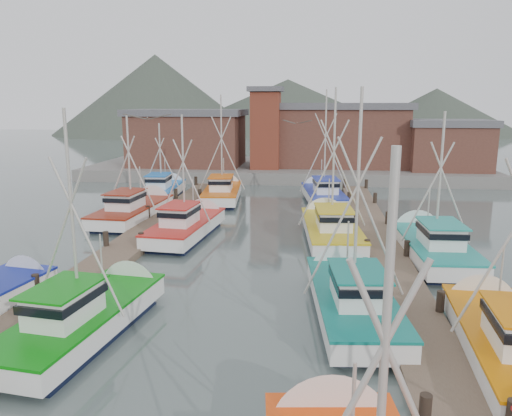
# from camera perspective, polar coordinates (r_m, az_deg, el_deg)

# --- Properties ---
(ground) EXTENTS (260.00, 260.00, 0.00)m
(ground) POSITION_cam_1_polar(r_m,az_deg,el_deg) (21.90, -2.22, -9.63)
(ground) COLOR #485755
(ground) RESTS_ON ground
(dock_left) EXTENTS (2.30, 46.00, 1.50)m
(dock_left) POSITION_cam_1_polar(r_m,az_deg,el_deg) (27.38, -15.57, -5.17)
(dock_left) COLOR brown
(dock_left) RESTS_ON ground
(dock_right) EXTENTS (2.30, 46.00, 1.50)m
(dock_right) POSITION_cam_1_polar(r_m,az_deg,el_deg) (25.68, 14.95, -6.26)
(dock_right) COLOR brown
(dock_right) RESTS_ON ground
(quay) EXTENTS (44.00, 16.00, 1.20)m
(quay) POSITION_cam_1_polar(r_m,az_deg,el_deg) (57.70, 3.47, 4.43)
(quay) COLOR gray
(quay) RESTS_ON ground
(shed_left) EXTENTS (12.72, 8.48, 6.20)m
(shed_left) POSITION_cam_1_polar(r_m,az_deg,el_deg) (57.05, -7.81, 8.03)
(shed_left) COLOR brown
(shed_left) RESTS_ON quay
(shed_center) EXTENTS (14.84, 9.54, 6.90)m
(shed_center) POSITION_cam_1_polar(r_m,az_deg,el_deg) (57.30, 9.58, 8.35)
(shed_center) COLOR brown
(shed_center) RESTS_ON quay
(shed_right) EXTENTS (8.48, 6.36, 5.20)m
(shed_right) POSITION_cam_1_polar(r_m,az_deg,el_deg) (56.02, 21.09, 6.78)
(shed_right) COLOR brown
(shed_right) RESTS_ON quay
(lookout_tower) EXTENTS (3.60, 3.60, 8.50)m
(lookout_tower) POSITION_cam_1_polar(r_m,az_deg,el_deg) (53.44, 1.11, 9.19)
(lookout_tower) COLOR maroon
(lookout_tower) RESTS_ON quay
(distant_hills) EXTENTS (175.00, 140.00, 42.00)m
(distant_hills) POSITION_cam_1_polar(r_m,az_deg,el_deg) (143.83, 0.32, 8.64)
(distant_hills) COLOR #434C3F
(distant_hills) RESTS_ON ground
(boat_4) EXTENTS (3.59, 8.68, 8.57)m
(boat_4) POSITION_cam_1_polar(r_m,az_deg,el_deg) (19.03, -18.36, -11.47)
(boat_4) COLOR black
(boat_4) RESTS_ON ground
(boat_5) EXTENTS (3.72, 9.08, 9.34)m
(boat_5) POSITION_cam_1_polar(r_m,az_deg,el_deg) (20.00, 10.69, -9.88)
(boat_5) COLOR black
(boat_5) RESTS_ON ground
(boat_7) EXTENTS (3.56, 8.68, 8.80)m
(boat_7) POSITION_cam_1_polar(r_m,az_deg,el_deg) (18.28, 26.46, -13.12)
(boat_7) COLOR black
(boat_7) RESTS_ON ground
(boat_8) EXTENTS (3.44, 8.86, 8.12)m
(boat_8) POSITION_cam_1_polar(r_m,az_deg,el_deg) (30.98, -7.69, -1.97)
(boat_8) COLOR black
(boat_8) RESTS_ON ground
(boat_9) EXTENTS (3.91, 9.65, 9.75)m
(boat_9) POSITION_cam_1_polar(r_m,az_deg,el_deg) (30.31, 8.45, -2.29)
(boat_9) COLOR black
(boat_9) RESTS_ON ground
(boat_10) EXTENTS (3.44, 9.46, 8.13)m
(boat_10) POSITION_cam_1_polar(r_m,az_deg,el_deg) (36.25, -13.57, -0.17)
(boat_10) COLOR black
(boat_10) RESTS_ON ground
(boat_11) EXTENTS (3.50, 9.22, 8.45)m
(boat_11) POSITION_cam_1_polar(r_m,az_deg,el_deg) (28.09, 19.37, -3.99)
(boat_11) COLOR black
(boat_11) RESTS_ON ground
(boat_12) EXTENTS (3.78, 9.15, 9.49)m
(boat_12) POSITION_cam_1_polar(r_m,az_deg,el_deg) (42.36, -3.80, 1.85)
(boat_12) COLOR black
(boat_12) RESTS_ON ground
(boat_13) EXTENTS (3.89, 9.19, 9.86)m
(boat_13) POSITION_cam_1_polar(r_m,az_deg,el_deg) (41.49, 7.61, 1.56)
(boat_13) COLOR black
(boat_13) RESTS_ON ground
(boat_14) EXTENTS (3.26, 8.76, 7.13)m
(boat_14) POSITION_cam_1_polar(r_m,az_deg,el_deg) (44.04, -10.54, 2.04)
(boat_14) COLOR black
(boat_14) RESTS_ON ground
(gull_near) EXTENTS (1.55, 0.63, 0.24)m
(gull_near) POSITION_cam_1_polar(r_m,az_deg,el_deg) (16.12, -12.31, 10.08)
(gull_near) COLOR gray
(gull_near) RESTS_ON ground
(gull_far) EXTENTS (1.50, 0.66, 0.24)m
(gull_far) POSITION_cam_1_polar(r_m,az_deg,el_deg) (25.68, 4.73, 9.73)
(gull_far) COLOR gray
(gull_far) RESTS_ON ground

